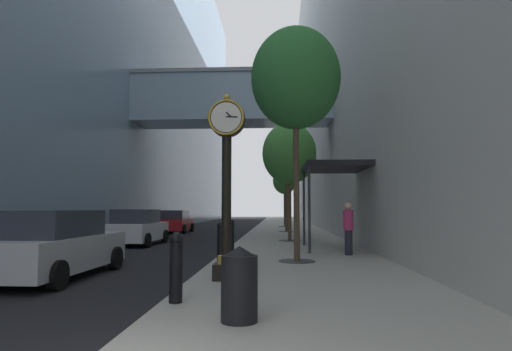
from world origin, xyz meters
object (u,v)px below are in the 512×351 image
car_white_mid (137,228)px  car_silver_far (55,245)px  street_clock (226,176)px  street_tree_mid_near (289,154)px  bollard_nearest (176,266)px  street_tree_far (285,181)px  street_tree_near (296,79)px  street_tree_mid_far (286,155)px  trash_bin (239,283)px  bollard_fourth (231,235)px  car_red_near (175,222)px  bollard_third (221,241)px  pedestrian_walking (348,227)px

car_white_mid → car_silver_far: size_ratio=0.90×
street_clock → street_tree_mid_near: bearing=81.4°
bollard_nearest → street_tree_far: street_tree_far is taller
street_tree_near → street_tree_mid_far: 16.18m
car_white_mid → street_tree_mid_far: bearing=52.1°
street_tree_far → trash_bin: 31.26m
car_silver_far → bollard_nearest: bearing=-39.1°
bollard_fourth → car_silver_far: 6.49m
street_tree_mid_near → car_white_mid: (-7.22, -1.20, -3.63)m
car_red_near → car_silver_far: 19.34m
street_tree_mid_far → car_silver_far: 20.23m
car_silver_far → street_tree_far: bearing=77.2°
street_clock → street_tree_mid_far: street_tree_mid_far is taller
bollard_third → car_red_near: 17.67m
street_tree_mid_far → car_white_mid: street_tree_mid_far is taller
bollard_nearest → car_silver_far: 4.88m
pedestrian_walking → car_red_near: size_ratio=0.43×
bollard_third → street_tree_mid_far: (2.28, 16.26, 4.61)m
street_tree_far → car_red_near: size_ratio=1.26×
car_red_near → car_silver_far: size_ratio=0.91×
bollard_third → street_tree_near: 5.45m
car_white_mid → bollard_fourth: bearing=-40.3°
pedestrian_walking → car_red_near: 17.76m
bollard_fourth → car_white_mid: 6.48m
street_tree_mid_near → trash_bin: (-1.10, -14.87, -3.76)m
bollard_fourth → car_silver_far: (-3.79, -5.27, 0.06)m
bollard_nearest → trash_bin: bearing=-43.8°
bollard_fourth → street_tree_near: (2.28, -2.70, 4.95)m
bollard_nearest → trash_bin: bollard_nearest is taller
street_tree_mid_near → pedestrian_walking: street_tree_mid_near is taller
bollard_nearest → car_silver_far: car_silver_far is taller
street_tree_mid_near → car_silver_far: 12.79m
street_tree_far → car_white_mid: (-7.22, -17.38, -3.31)m
pedestrian_walking → car_red_near: bearing=122.9°
trash_bin → car_red_near: 24.42m
bollard_fourth → trash_bin: bearing=-82.9°
bollard_nearest → pedestrian_walking: (4.11, 7.44, 0.34)m
street_tree_far → pedestrian_walking: street_tree_far is taller
bollard_third → car_silver_far: bearing=-146.7°
car_silver_far → street_tree_near: bearing=22.9°
street_clock → pedestrian_walking: (3.55, 5.11, -1.35)m
bollard_fourth → street_tree_mid_far: (2.28, 13.48, 4.61)m
bollard_fourth → street_tree_near: size_ratio=0.16×
bollard_third → bollard_nearest: bearing=-90.0°
bollard_third → pedestrian_walking: pedestrian_walking is taller
pedestrian_walking → trash_bin: bearing=-108.9°
car_red_near → pedestrian_walking: bearing=-57.1°
car_silver_far → car_white_mid: bearing=96.9°
street_tree_mid_far → street_tree_far: 8.19m
bollard_fourth → street_tree_near: bearing=-49.8°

